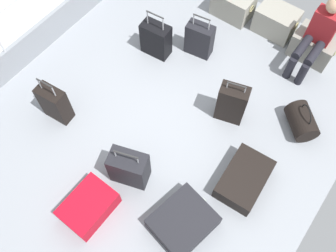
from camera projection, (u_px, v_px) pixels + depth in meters
ground_plane at (167, 117)px, 4.95m from camera, size 4.40×5.20×0.06m
gunwale_port at (47, 31)px, 5.34m from camera, size 0.06×5.20×0.45m
railing_port at (35, 2)px, 4.85m from camera, size 0.04×4.20×1.02m
cargo_crate_0 at (233, 4)px, 5.63m from camera, size 0.63×0.40×0.41m
cargo_crate_1 at (276, 21)px, 5.46m from camera, size 0.62×0.42×0.40m
cargo_crate_2 at (314, 46)px, 5.25m from camera, size 0.63×0.42×0.39m
passenger_seated at (318, 35)px, 4.85m from camera, size 0.34×0.66×1.09m
suitcase_0 at (129, 168)px, 4.29m from camera, size 0.50×0.39×0.66m
suitcase_1 at (156, 39)px, 5.21m from camera, size 0.43×0.26×0.75m
suitcase_2 at (232, 103)px, 4.65m from camera, size 0.41×0.30×0.73m
suitcase_3 at (89, 207)px, 4.21m from camera, size 0.46×0.63×0.26m
suitcase_4 at (183, 222)px, 4.14m from camera, size 0.69×0.76×0.22m
suitcase_6 at (244, 179)px, 4.38m from camera, size 0.52×0.75×0.23m
suitcase_7 at (55, 104)px, 4.69m from camera, size 0.38×0.23×0.74m
suitcase_8 at (199, 39)px, 5.22m from camera, size 0.41×0.26×0.70m
duffel_bag at (302, 121)px, 4.70m from camera, size 0.55×0.54×0.46m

